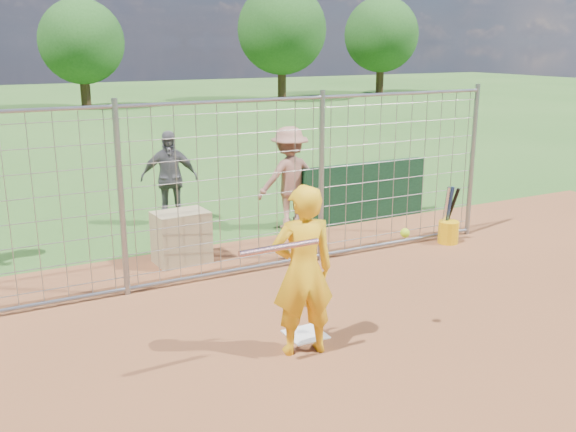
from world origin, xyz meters
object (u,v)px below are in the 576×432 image
bystander_b (169,178)px  equipment_bin (181,237)px  bucket_with_bats (448,229)px  batter (303,271)px  bystander_c (289,178)px

bystander_b → equipment_bin: size_ratio=2.19×
bystander_b → bucket_with_bats: bearing=-24.5°
batter → bucket_with_bats: size_ratio=1.92×
batter → bystander_b: size_ratio=1.07×
bucket_with_bats → equipment_bin: bearing=164.9°
bystander_b → batter: bearing=-76.7°
bystander_c → bucket_with_bats: bystander_c is taller
bystander_b → bystander_c: bystander_c is taller
equipment_bin → bucket_with_bats: (4.27, -1.15, -0.15)m
bystander_c → equipment_bin: size_ratio=2.31×
batter → equipment_bin: batter is taller
batter → bystander_b: (0.31, 5.56, -0.06)m
bystander_b → equipment_bin: (-0.51, -2.12, -0.47)m
batter → bucket_with_bats: 4.72m
bystander_b → bystander_c: 2.20m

